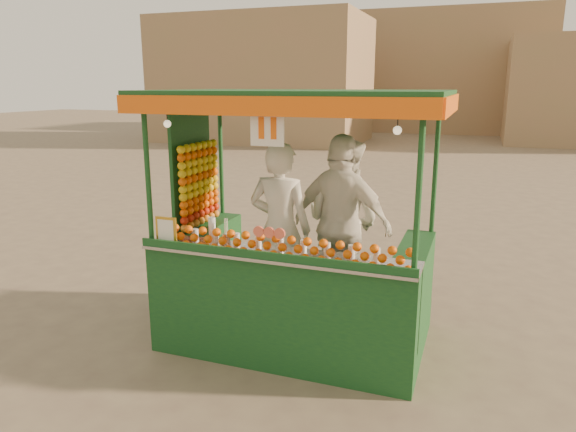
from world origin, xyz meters
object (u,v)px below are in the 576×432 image
(vendor_left, at_px, (280,229))
(vendor_middle, at_px, (342,222))
(vendor_right, at_px, (342,224))
(juice_cart, at_px, (288,266))

(vendor_left, distance_m, vendor_middle, 0.74)
(vendor_left, height_order, vendor_right, vendor_right)
(vendor_left, distance_m, vendor_right, 0.67)
(vendor_left, xyz_separation_m, vendor_right, (0.61, 0.28, 0.04))
(juice_cart, height_order, vendor_left, juice_cart)
(juice_cart, bearing_deg, vendor_right, 37.66)
(vendor_left, relative_size, vendor_right, 0.96)
(vendor_left, xyz_separation_m, vendor_middle, (0.56, 0.49, 0.01))
(vendor_left, height_order, vendor_middle, vendor_middle)
(juice_cart, bearing_deg, vendor_middle, 52.55)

